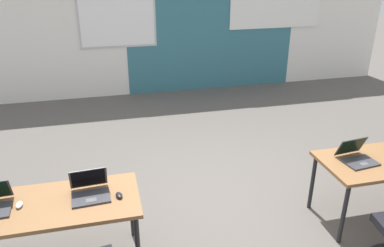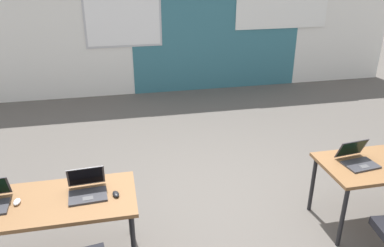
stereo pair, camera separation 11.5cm
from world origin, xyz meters
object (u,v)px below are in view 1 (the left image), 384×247
Objects in this scene: desk_near_left at (47,210)px; laptop_near_right_inner at (357,157)px; laptop_near_left_inner at (90,191)px; mouse_near_left_inner at (119,195)px; mouse_near_left_end at (19,205)px.

desk_near_left is 3.06m from laptop_near_right_inner.
laptop_near_right_inner is (2.69, -0.00, -0.00)m from laptop_near_left_inner.
mouse_near_left_inner is at bearing -23.06° from laptop_near_left_inner.
mouse_near_left_inner is 0.30× the size of laptop_near_right_inner.
mouse_near_left_end is 0.28× the size of laptop_near_right_inner.
laptop_near_right_inner is at bearing 0.45° from mouse_near_left_end.
desk_near_left is 14.65× the size of mouse_near_left_inner.
mouse_near_left_inner is 1.07× the size of mouse_near_left_end.
laptop_near_left_inner reaches higher than mouse_near_left_inner.
desk_near_left is at bearing 173.78° from laptop_near_right_inner.
laptop_near_left_inner reaches higher than desk_near_left.
laptop_near_left_inner is 0.59m from mouse_near_left_end.
laptop_near_right_inner reaches higher than mouse_near_left_end.
mouse_near_left_end is (-0.21, 0.02, 0.08)m from desk_near_left.
mouse_near_left_end is 3.27m from laptop_near_right_inner.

